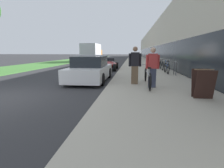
% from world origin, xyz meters
% --- Properties ---
extents(sidewalk_slab, '(4.17, 70.00, 0.16)m').
position_xyz_m(sidewalk_slab, '(5.63, 21.00, 0.08)').
color(sidewalk_slab, '#B2AA99').
rests_on(sidewalk_slab, ground).
extents(storefront_facade, '(10.01, 70.00, 5.71)m').
position_xyz_m(storefront_facade, '(12.74, 29.00, 2.85)').
color(storefront_facade, beige).
rests_on(storefront_facade, ground).
extents(lawn_strip, '(5.24, 70.00, 0.03)m').
position_xyz_m(lawn_strip, '(-6.57, 25.00, 0.01)').
color(lawn_strip, '#478438').
rests_on(lawn_strip, ground).
extents(tandem_bicycle, '(0.52, 2.82, 0.84)m').
position_xyz_m(tandem_bicycle, '(5.26, 2.46, 0.52)').
color(tandem_bicycle, black).
rests_on(tandem_bicycle, sidewalk_slab).
extents(person_rider, '(0.54, 0.21, 1.58)m').
position_xyz_m(person_rider, '(5.40, 2.09, 0.95)').
color(person_rider, '#33384C').
rests_on(person_rider, sidewalk_slab).
extents(person_bystander, '(0.56, 0.22, 1.64)m').
position_xyz_m(person_bystander, '(4.72, 2.79, 0.98)').
color(person_bystander, brown).
rests_on(person_bystander, sidewalk_slab).
extents(bike_rack_hoop, '(0.05, 0.60, 0.84)m').
position_xyz_m(bike_rack_hoop, '(7.25, 6.17, 0.67)').
color(bike_rack_hoop, '#4C4C51').
rests_on(bike_rack_hoop, sidewalk_slab).
extents(cruiser_bike_nearest, '(0.52, 1.70, 0.87)m').
position_xyz_m(cruiser_bike_nearest, '(6.89, 6.98, 0.53)').
color(cruiser_bike_nearest, black).
rests_on(cruiser_bike_nearest, sidewalk_slab).
extents(cruiser_bike_middle, '(0.52, 1.82, 0.85)m').
position_xyz_m(cruiser_bike_middle, '(6.94, 9.41, 0.52)').
color(cruiser_bike_middle, black).
rests_on(cruiser_bike_middle, sidewalk_slab).
extents(sandwich_board_sign, '(0.56, 0.56, 0.90)m').
position_xyz_m(sandwich_board_sign, '(6.78, 0.56, 0.61)').
color(sandwich_board_sign, '#331E19').
rests_on(sandwich_board_sign, sidewalk_slab).
extents(parked_sedan_curbside, '(1.92, 4.27, 1.40)m').
position_xyz_m(parked_sedan_curbside, '(2.35, 4.28, 0.61)').
color(parked_sedan_curbside, white).
rests_on(parked_sedan_curbside, ground).
extents(vintage_roadster_curbside, '(1.72, 3.89, 1.01)m').
position_xyz_m(vintage_roadster_curbside, '(2.42, 10.29, 0.44)').
color(vintage_roadster_curbside, maroon).
rests_on(vintage_roadster_curbside, ground).
extents(moving_truck, '(2.49, 6.58, 2.84)m').
position_xyz_m(moving_truck, '(-2.06, 23.76, 1.44)').
color(moving_truck, orange).
rests_on(moving_truck, ground).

